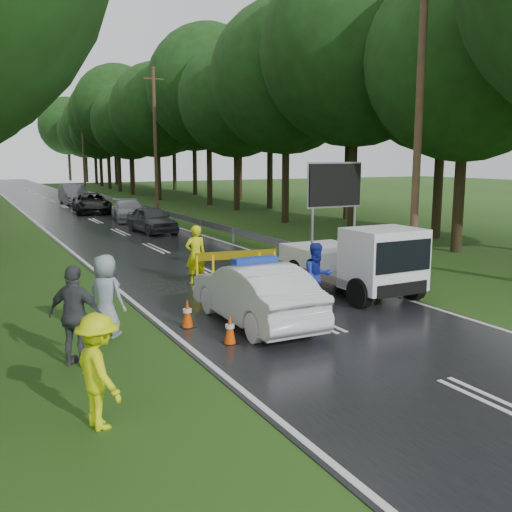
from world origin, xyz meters
TOP-DOWN VIEW (x-y plane):
  - ground at (0.00, 0.00)m, footprint 160.00×160.00m
  - road at (0.00, 30.00)m, footprint 7.00×140.00m
  - guardrail at (3.70, 29.67)m, footprint 0.12×60.06m
  - utility_pole_near at (5.20, 2.00)m, footprint 1.40×0.24m
  - utility_pole_mid at (5.20, 28.00)m, footprint 1.40×0.24m
  - utility_pole_far at (5.20, 54.00)m, footprint 1.40×0.24m
  - tree_right_near at (9.00, 2.00)m, footprint 7.92×7.92m
  - police_sedan at (-1.35, 0.08)m, footprint 1.58×4.36m
  - work_truck at (2.58, 1.38)m, footprint 2.09×4.62m
  - barrier at (0.04, 4.00)m, footprint 2.53×0.44m
  - officer at (-0.99, 4.76)m, footprint 0.66×0.44m
  - civilian at (0.64, 0.50)m, footprint 0.85×0.67m
  - bystander_left at (-5.71, -3.50)m, footprint 0.84×1.20m
  - bystander_mid at (-5.54, -0.78)m, footprint 1.14×1.09m
  - bystander_right at (-4.65, 0.72)m, footprint 1.00×1.05m
  - queue_car_first at (1.47, 17.19)m, footprint 1.96×4.11m
  - queue_car_second at (1.87, 23.19)m, footprint 2.40×4.69m
  - queue_car_third at (0.86, 29.19)m, footprint 2.83×5.25m
  - queue_car_fourth at (1.14, 37.78)m, footprint 1.81×5.02m
  - cone_near_left at (-2.50, -1.00)m, footprint 0.31×0.31m
  - cone_center at (-0.90, 1.07)m, footprint 0.36×0.36m
  - cone_far at (0.54, 2.50)m, footprint 0.33×0.33m
  - cone_left_mid at (-2.88, 0.50)m, footprint 0.32×0.32m
  - cone_right at (3.50, 1.50)m, footprint 0.36×0.36m

SIDE VIEW (x-z plane):
  - ground at x=0.00m, z-range 0.00..0.00m
  - road at x=0.00m, z-range 0.00..0.02m
  - cone_near_left at x=-2.50m, z-range -0.01..0.64m
  - cone_left_mid at x=-2.88m, z-range -0.01..0.67m
  - cone_far at x=0.54m, z-range -0.01..0.70m
  - cone_center at x=-0.90m, z-range -0.01..0.75m
  - cone_right at x=3.50m, z-range -0.01..0.76m
  - guardrail at x=3.70m, z-range 0.20..0.90m
  - queue_car_second at x=1.87m, z-range 0.00..1.30m
  - queue_car_first at x=1.47m, z-range 0.00..1.36m
  - queue_car_third at x=0.86m, z-range 0.00..1.40m
  - police_sedan at x=-1.35m, z-range -0.07..1.50m
  - barrier at x=0.04m, z-range 0.27..1.33m
  - queue_car_fourth at x=1.14m, z-range 0.00..1.65m
  - bystander_left at x=-5.71m, z-range 0.00..1.69m
  - civilian at x=0.64m, z-range 0.00..1.72m
  - bystander_right at x=-4.65m, z-range 0.00..1.81m
  - officer at x=-0.99m, z-range 0.00..1.81m
  - bystander_mid at x=-5.54m, z-range 0.00..1.91m
  - work_truck at x=2.58m, z-range -0.84..2.83m
  - utility_pole_near at x=5.20m, z-range 0.06..10.06m
  - utility_pole_mid at x=5.20m, z-range 0.06..10.06m
  - utility_pole_far at x=5.20m, z-range 0.06..10.06m
  - tree_right_near at x=9.00m, z-range 1.79..13.31m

